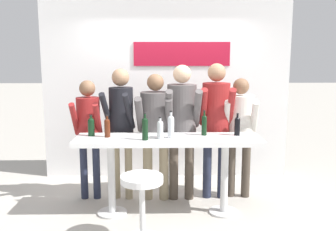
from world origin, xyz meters
name	(u,v)px	position (x,y,z in m)	size (l,w,h in m)	color
ground_plane	(168,213)	(0.00, 0.00, 0.00)	(40.00, 40.00, 0.00)	#B2ADA3
back_wall	(166,87)	(0.00, 1.47, 1.43)	(3.82, 0.12, 2.85)	white
tasting_table	(168,150)	(0.00, 0.00, 0.80)	(2.22, 0.56, 0.96)	white
bar_stool	(142,198)	(-0.28, -0.71, 0.48)	(0.46, 0.46, 0.72)	silver
person_far_left	(88,126)	(-1.04, 0.49, 1.00)	(0.37, 0.48, 1.60)	#23283D
person_left	(121,118)	(-0.61, 0.49, 1.11)	(0.44, 0.57, 1.76)	gray
person_center_left	(156,124)	(-0.16, 0.45, 1.04)	(0.50, 0.58, 1.69)	gray
person_center	(182,118)	(0.19, 0.45, 1.12)	(0.46, 0.57, 1.80)	#473D33
person_center_right	(216,116)	(0.64, 0.49, 1.13)	(0.46, 0.58, 1.82)	#23283D
person_right	(240,125)	(0.97, 0.53, 1.00)	(0.48, 0.57, 1.63)	#473D33
wine_bottle_0	(204,124)	(0.44, 0.11, 1.10)	(0.06, 0.06, 0.31)	black
wine_bottle_1	(145,128)	(-0.27, -0.13, 1.10)	(0.07, 0.07, 0.32)	black
wine_bottle_2	(237,125)	(0.84, 0.10, 1.08)	(0.07, 0.07, 0.27)	black
wine_bottle_3	(107,127)	(-0.73, 0.03, 1.08)	(0.07, 0.07, 0.27)	#4C1E0F
wine_bottle_4	(171,126)	(0.03, -0.03, 1.11)	(0.08, 0.08, 0.33)	#B7BCC1
wine_bottle_5	(91,126)	(-0.93, 0.10, 1.08)	(0.08, 0.08, 0.26)	black
wine_bottle_6	(160,129)	(-0.09, -0.07, 1.08)	(0.07, 0.07, 0.26)	#B7BCC1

